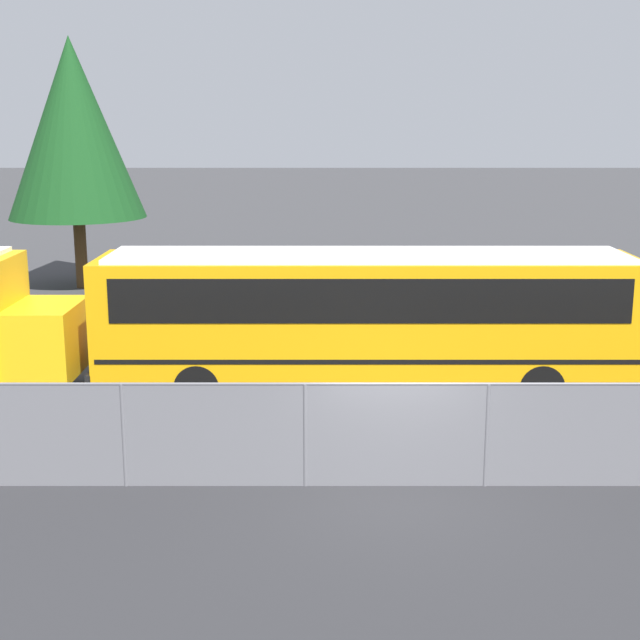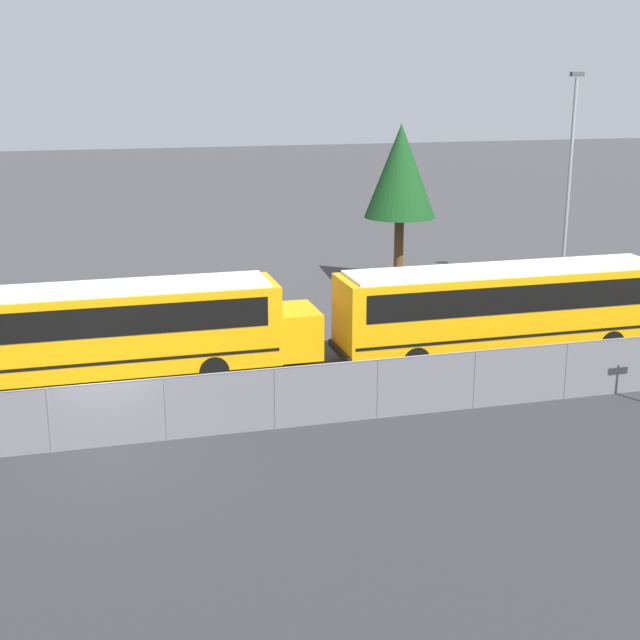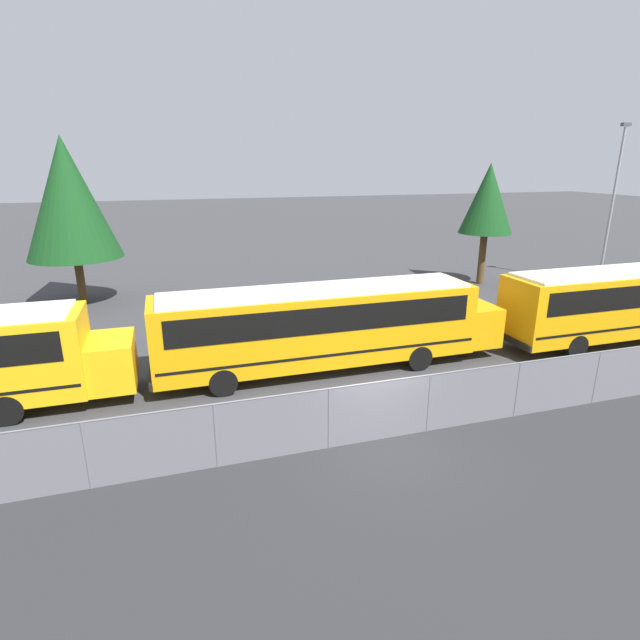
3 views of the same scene
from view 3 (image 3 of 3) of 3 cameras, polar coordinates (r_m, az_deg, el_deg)
ground_plane at (r=14.84m, az=6.76°, el=-13.37°), size 200.00×200.00×0.00m
road_strip at (r=10.85m, az=21.39°, el=-28.45°), size 116.46×12.00×0.01m
fence at (r=14.38m, az=6.90°, el=-10.17°), size 82.53×0.07×1.84m
school_bus_2 at (r=18.58m, az=0.63°, el=-0.23°), size 13.48×2.48×3.22m
school_bus_3 at (r=25.90m, az=32.39°, el=2.14°), size 13.48×2.48×3.22m
light_pole at (r=36.42m, az=30.46°, el=11.65°), size 0.60×0.24×9.81m
tree_0 at (r=33.53m, az=18.62°, el=12.93°), size 3.29×3.29×7.57m
tree_2 at (r=30.21m, az=-26.81°, el=12.29°), size 4.89×4.89×8.95m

